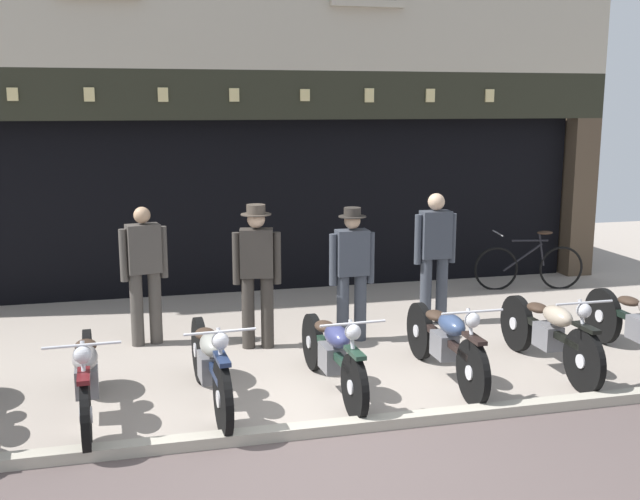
# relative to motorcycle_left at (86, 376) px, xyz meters

# --- Properties ---
(ground) EXTENTS (23.89, 22.00, 0.18)m
(ground) POSITION_rel_motorcycle_left_xyz_m (1.94, -1.86, -0.46)
(ground) COLOR #A19588
(shop_facade) EXTENTS (12.19, 4.42, 6.77)m
(shop_facade) POSITION_rel_motorcycle_left_xyz_m (1.94, 6.10, 1.37)
(shop_facade) COLOR black
(shop_facade) RESTS_ON ground
(motorcycle_left) EXTENTS (0.62, 2.01, 0.91)m
(motorcycle_left) POSITION_rel_motorcycle_left_xyz_m (0.00, 0.00, 0.00)
(motorcycle_left) COLOR black
(motorcycle_left) RESTS_ON ground
(motorcycle_center_left) EXTENTS (0.62, 2.05, 0.93)m
(motorcycle_center_left) POSITION_rel_motorcycle_left_xyz_m (1.11, 0.04, 0.01)
(motorcycle_center_left) COLOR black
(motorcycle_center_left) RESTS_ON ground
(motorcycle_center) EXTENTS (0.62, 1.99, 0.90)m
(motorcycle_center) POSITION_rel_motorcycle_left_xyz_m (2.32, 0.11, -0.01)
(motorcycle_center) COLOR black
(motorcycle_center) RESTS_ON ground
(motorcycle_center_right) EXTENTS (0.62, 2.02, 0.91)m
(motorcycle_center_right) POSITION_rel_motorcycle_left_xyz_m (3.54, 0.17, -0.00)
(motorcycle_center_right) COLOR black
(motorcycle_center_right) RESTS_ON ground
(motorcycle_right) EXTENTS (0.62, 2.00, 0.92)m
(motorcycle_right) POSITION_rel_motorcycle_left_xyz_m (4.74, 0.17, 0.00)
(motorcycle_right) COLOR black
(motorcycle_right) RESTS_ON ground
(salesman_left) EXTENTS (0.55, 0.29, 1.66)m
(salesman_left) POSITION_rel_motorcycle_left_xyz_m (0.57, 2.13, 0.49)
(salesman_left) COLOR #47423D
(salesman_left) RESTS_ON ground
(shopkeeper_center) EXTENTS (0.55, 0.35, 1.70)m
(shopkeeper_center) POSITION_rel_motorcycle_left_xyz_m (1.83, 1.69, 0.52)
(shopkeeper_center) COLOR #38332D
(shopkeeper_center) RESTS_ON ground
(salesman_right) EXTENTS (0.56, 0.33, 1.63)m
(salesman_right) POSITION_rel_motorcycle_left_xyz_m (2.97, 1.68, 0.48)
(salesman_right) COLOR #3D424C
(salesman_right) RESTS_ON ground
(assistant_far_right) EXTENTS (0.56, 0.25, 1.71)m
(assistant_far_right) POSITION_rel_motorcycle_left_xyz_m (4.22, 2.13, 0.53)
(assistant_far_right) COLOR #3D424C
(assistant_far_right) RESTS_ON ground
(advert_board_near) EXTENTS (0.80, 0.03, 1.00)m
(advert_board_near) POSITION_rel_motorcycle_left_xyz_m (4.91, 4.52, 1.27)
(advert_board_near) COLOR silver
(leaning_bicycle) EXTENTS (1.69, 0.51, 0.93)m
(leaning_bicycle) POSITION_rel_motorcycle_left_xyz_m (6.37, 3.51, -0.06)
(leaning_bicycle) COLOR black
(leaning_bicycle) RESTS_ON ground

